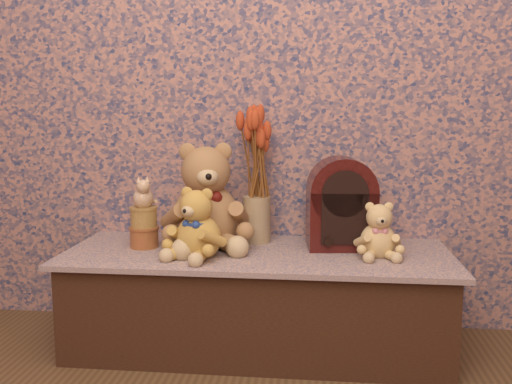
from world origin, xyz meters
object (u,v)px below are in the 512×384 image
teddy_small (378,227)px  ceramic_vase (257,219)px  cat_figurine (143,191)px  cathedral_radio (341,203)px  biscuit_tin_lower (144,237)px  teddy_medium (198,220)px  teddy_large (206,191)px

teddy_small → ceramic_vase: teddy_small is taller
ceramic_vase → cat_figurine: cat_figurine is taller
cathedral_radio → cat_figurine: cathedral_radio is taller
ceramic_vase → biscuit_tin_lower: ceramic_vase is taller
teddy_medium → teddy_large: bearing=113.3°
teddy_large → biscuit_tin_lower: teddy_large is taller
cathedral_radio → teddy_medium: bearing=-165.5°
biscuit_tin_lower → teddy_large: bearing=11.1°
teddy_medium → cat_figurine: size_ratio=2.19×
cathedral_radio → biscuit_tin_lower: (-0.78, -0.08, -0.14)m
teddy_large → ceramic_vase: (0.19, 0.09, -0.13)m
ceramic_vase → teddy_medium: bearing=-126.3°
teddy_large → teddy_small: teddy_large is taller
teddy_large → teddy_medium: bearing=-104.7°
teddy_small → cat_figurine: 0.92m
cathedral_radio → biscuit_tin_lower: 0.80m
teddy_medium → biscuit_tin_lower: 0.29m
cathedral_radio → ceramic_vase: (-0.34, 0.06, -0.09)m
teddy_small → cat_figurine: size_ratio=1.73×
teddy_small → ceramic_vase: size_ratio=1.16×
cathedral_radio → cat_figurine: (-0.78, -0.08, 0.04)m
teddy_medium → cathedral_radio: size_ratio=0.78×
teddy_medium → cat_figurine: bearing=176.5°
teddy_small → cathedral_radio: cathedral_radio is taller
teddy_small → ceramic_vase: (-0.48, 0.18, -0.02)m
teddy_large → cathedral_radio: size_ratio=1.23×
teddy_medium → cathedral_radio: 0.57m
cathedral_radio → ceramic_vase: size_ratio=1.90×
ceramic_vase → cat_figurine: (-0.44, -0.14, 0.13)m
teddy_medium → ceramic_vase: 0.32m
cathedral_radio → biscuit_tin_lower: bearing=179.8°
teddy_small → biscuit_tin_lower: 0.92m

